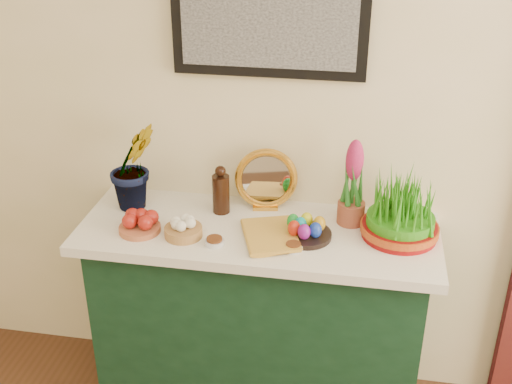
% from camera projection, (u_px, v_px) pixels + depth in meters
% --- Properties ---
extents(sideboard, '(1.30, 0.45, 0.85)m').
position_uv_depth(sideboard, '(258.00, 322.00, 2.71)').
color(sideboard, '#143822').
rests_on(sideboard, ground).
extents(tablecloth, '(1.40, 0.55, 0.04)m').
position_uv_depth(tablecloth, '(258.00, 232.00, 2.51)').
color(tablecloth, white).
rests_on(tablecloth, sideboard).
extents(hyacinth_green, '(0.32, 0.31, 0.48)m').
position_uv_depth(hyacinth_green, '(132.00, 152.00, 2.56)').
color(hyacinth_green, '#287023').
rests_on(hyacinth_green, tablecloth).
extents(apple_bowl, '(0.19, 0.19, 0.08)m').
position_uv_depth(apple_bowl, '(139.00, 224.00, 2.46)').
color(apple_bowl, '#B05E3B').
rests_on(apple_bowl, tablecloth).
extents(garlic_basket, '(0.17, 0.17, 0.08)m').
position_uv_depth(garlic_basket, '(183.00, 228.00, 2.43)').
color(garlic_basket, '#B08147').
rests_on(garlic_basket, tablecloth).
extents(vinegar_cruet, '(0.07, 0.07, 0.20)m').
position_uv_depth(vinegar_cruet, '(221.00, 192.00, 2.58)').
color(vinegar_cruet, black).
rests_on(vinegar_cruet, tablecloth).
extents(mirror, '(0.26, 0.10, 0.26)m').
position_uv_depth(mirror, '(266.00, 180.00, 2.60)').
color(mirror, gold).
rests_on(mirror, tablecloth).
extents(book, '(0.25, 0.30, 0.04)m').
position_uv_depth(book, '(245.00, 237.00, 2.41)').
color(book, gold).
rests_on(book, tablecloth).
extents(spice_dish_left, '(0.07, 0.07, 0.03)m').
position_uv_depth(spice_dish_left, '(214.00, 241.00, 2.39)').
color(spice_dish_left, silver).
rests_on(spice_dish_left, tablecloth).
extents(spice_dish_right, '(0.07, 0.07, 0.03)m').
position_uv_depth(spice_dish_right, '(293.00, 247.00, 2.35)').
color(spice_dish_right, silver).
rests_on(spice_dish_right, tablecloth).
extents(egg_plate, '(0.23, 0.23, 0.08)m').
position_uv_depth(egg_plate, '(305.00, 230.00, 2.42)').
color(egg_plate, black).
rests_on(egg_plate, tablecloth).
extents(hyacinth_pink, '(0.11, 0.11, 0.35)m').
position_uv_depth(hyacinth_pink, '(353.00, 187.00, 2.47)').
color(hyacinth_pink, '#9C4B32').
rests_on(hyacinth_pink, tablecloth).
extents(wheatgrass_sabzeh, '(0.30, 0.30, 0.24)m').
position_uv_depth(wheatgrass_sabzeh, '(401.00, 212.00, 2.40)').
color(wheatgrass_sabzeh, maroon).
rests_on(wheatgrass_sabzeh, tablecloth).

